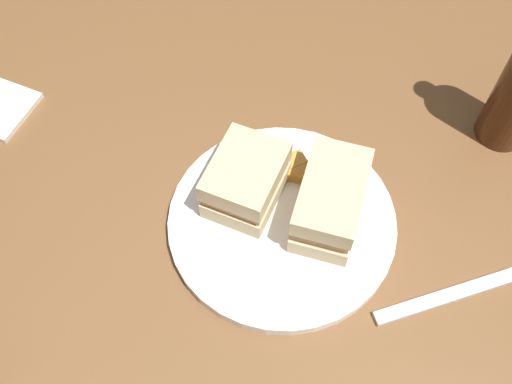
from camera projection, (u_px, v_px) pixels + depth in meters
name	position (u px, v px, depth m)	size (l,w,h in m)	color
ground_plane	(243.00, 346.00, 1.38)	(6.00, 6.00, 0.00)	black
dining_table	(239.00, 289.00, 1.07)	(1.12, 0.90, 0.74)	brown
plate	(282.00, 222.00, 0.71)	(0.28, 0.28, 0.02)	white
sandwich_half_left	(330.00, 201.00, 0.68)	(0.09, 0.13, 0.07)	#CCB284
sandwich_half_right	(246.00, 181.00, 0.69)	(0.10, 0.12, 0.07)	#CCB284
potato_wedge_front	(256.00, 170.00, 0.73)	(0.05, 0.02, 0.02)	#B77F33
potato_wedge_middle	(327.00, 189.00, 0.71)	(0.05, 0.02, 0.02)	gold
potato_wedge_back	(295.00, 172.00, 0.73)	(0.05, 0.02, 0.02)	#B77F33
potato_wedge_left_edge	(287.00, 165.00, 0.73)	(0.05, 0.02, 0.02)	gold
potato_wedge_right_edge	(258.00, 173.00, 0.73)	(0.05, 0.02, 0.02)	#AD702D
fork	(447.00, 296.00, 0.67)	(0.18, 0.02, 0.01)	silver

